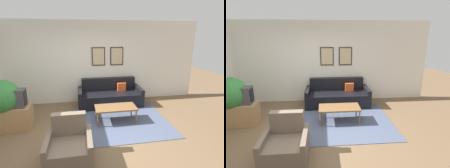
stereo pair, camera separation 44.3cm
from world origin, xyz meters
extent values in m
plane|color=brown|center=(0.00, 0.00, 0.00)|extent=(16.00, 16.00, 0.00)
cube|color=#4C5670|center=(0.94, 0.81, 0.01)|extent=(2.46, 2.15, 0.01)
cube|color=white|center=(0.00, 2.50, 1.35)|extent=(8.00, 0.06, 2.70)
cube|color=black|center=(0.53, 2.46, 1.55)|extent=(0.44, 0.03, 0.60)
cube|color=#CCB78E|center=(0.53, 2.44, 1.55)|extent=(0.38, 0.01, 0.54)
cube|color=black|center=(1.15, 2.46, 1.55)|extent=(0.44, 0.03, 0.60)
cube|color=#CCB78E|center=(1.15, 2.44, 1.55)|extent=(0.38, 0.01, 0.54)
cube|color=black|center=(0.84, 1.98, 0.22)|extent=(1.81, 0.90, 0.43)
cube|color=black|center=(0.84, 2.33, 0.64)|extent=(1.81, 0.20, 0.41)
cube|color=black|center=(-0.13, 1.98, 0.29)|extent=(0.12, 0.90, 0.57)
cube|color=black|center=(1.80, 1.98, 0.29)|extent=(0.12, 0.90, 0.57)
cube|color=#D15123|center=(1.25, 2.09, 0.56)|extent=(0.28, 0.10, 0.28)
cube|color=brown|center=(0.79, 0.81, 0.40)|extent=(1.07, 0.55, 0.04)
cylinder|color=brown|center=(0.30, 0.58, 0.19)|extent=(0.04, 0.04, 0.38)
cylinder|color=brown|center=(1.29, 0.58, 0.19)|extent=(0.04, 0.04, 0.38)
cylinder|color=brown|center=(0.30, 1.04, 0.19)|extent=(0.04, 0.04, 0.38)
cylinder|color=brown|center=(1.29, 1.04, 0.19)|extent=(0.04, 0.04, 0.38)
cube|color=#A87F51|center=(-1.73, 0.87, 0.28)|extent=(0.84, 0.46, 0.57)
cube|color=#424247|center=(-1.73, 0.87, 0.79)|extent=(0.66, 0.28, 0.44)
cube|color=black|center=(-1.40, 0.87, 0.79)|extent=(0.01, 0.23, 0.34)
cube|color=#6B5B4C|center=(-0.32, -0.60, 0.20)|extent=(0.63, 0.76, 0.41)
cube|color=#6B5B4C|center=(-0.32, -0.30, 0.62)|extent=(0.63, 0.16, 0.43)
cube|color=#6B5B4C|center=(-0.68, -0.60, 0.26)|extent=(0.09, 0.76, 0.53)
cube|color=#6B5B4C|center=(0.04, -0.60, 0.26)|extent=(0.09, 0.76, 0.53)
cylinder|color=#383D42|center=(-1.92, 0.89, 0.12)|extent=(0.32, 0.32, 0.25)
cylinder|color=#51381E|center=(-1.92, 0.89, 0.37)|extent=(0.04, 0.04, 0.24)
sphere|color=#337A38|center=(-1.92, 0.89, 0.84)|extent=(0.81, 0.81, 0.81)
cylinder|color=slate|center=(-1.97, 1.22, 0.09)|extent=(0.26, 0.26, 0.18)
cylinder|color=#51381E|center=(-1.97, 1.22, 0.24)|extent=(0.04, 0.04, 0.13)
sphere|color=#337A38|center=(-1.97, 1.22, 0.49)|extent=(0.43, 0.43, 0.43)
cylinder|color=slate|center=(-2.16, 1.28, 0.09)|extent=(0.31, 0.31, 0.18)
cylinder|color=#51381E|center=(-2.16, 1.28, 0.26)|extent=(0.04, 0.04, 0.16)
sphere|color=#337A38|center=(-2.16, 1.28, 0.57)|extent=(0.53, 0.53, 0.53)
camera|label=1|loc=(-0.04, -3.36, 2.23)|focal=28.00mm
camera|label=2|loc=(0.40, -3.41, 2.23)|focal=28.00mm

